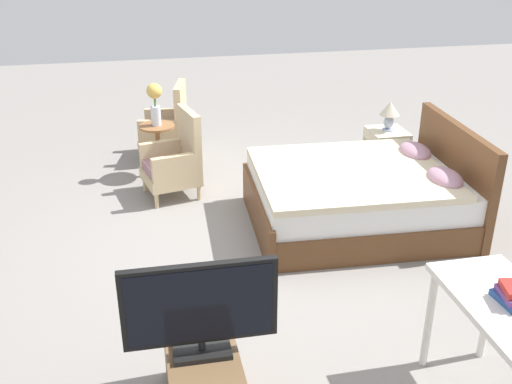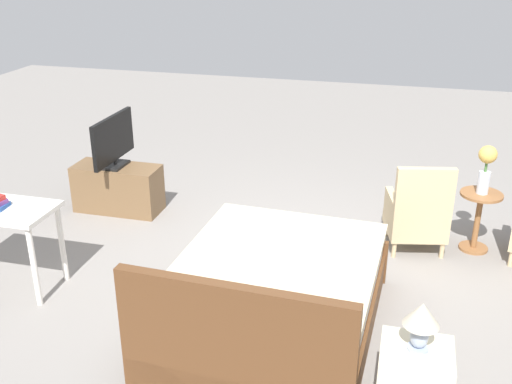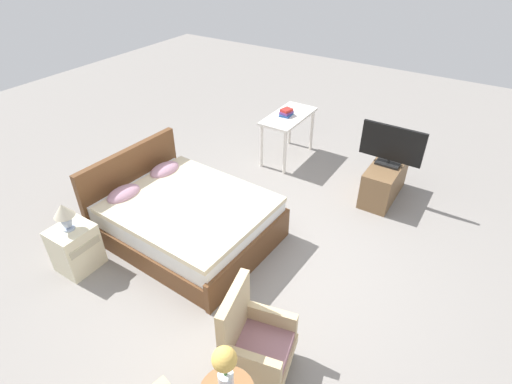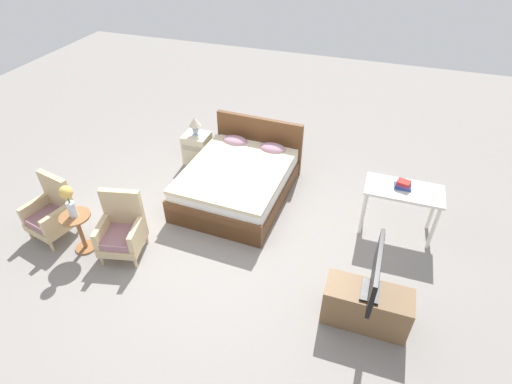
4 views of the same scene
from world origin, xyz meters
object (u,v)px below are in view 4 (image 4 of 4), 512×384
(armchair_by_window_right, at_px, (122,230))
(side_table, at_px, (79,228))
(flower_vase, at_px, (68,198))
(bed, at_px, (239,180))
(book_stack, at_px, (403,185))
(tv_stand, at_px, (366,306))
(vanity_desk, at_px, (403,196))
(armchair_by_window_left, at_px, (52,213))
(table_lamp, at_px, (195,124))
(nightstand, at_px, (197,148))
(tv_flatscreen, at_px, (375,274))

(armchair_by_window_right, bearing_deg, side_table, -165.48)
(armchair_by_window_right, height_order, flower_vase, flower_vase)
(bed, xyz_separation_m, book_stack, (2.42, -0.06, 0.51))
(bed, distance_m, tv_stand, 2.84)
(tv_stand, height_order, book_stack, book_stack)
(flower_vase, relative_size, vanity_desk, 0.46)
(armchair_by_window_left, height_order, tv_stand, armchair_by_window_left)
(table_lamp, bearing_deg, nightstand, -90.00)
(bed, relative_size, tv_stand, 2.14)
(tv_stand, relative_size, vanity_desk, 0.92)
(armchair_by_window_left, height_order, vanity_desk, armchair_by_window_left)
(tv_stand, height_order, tv_flatscreen, tv_flatscreen)
(armchair_by_window_right, xyz_separation_m, tv_stand, (3.25, -0.11, -0.11))
(armchair_by_window_left, bearing_deg, side_table, -14.52)
(bed, bearing_deg, armchair_by_window_right, -121.83)
(flower_vase, bearing_deg, side_table, -90.00)
(bed, bearing_deg, tv_flatscreen, -39.08)
(table_lamp, height_order, tv_flatscreen, tv_flatscreen)
(armchair_by_window_right, distance_m, book_stack, 3.86)
(armchair_by_window_left, height_order, tv_flatscreen, tv_flatscreen)
(side_table, xyz_separation_m, vanity_desk, (4.08, 1.75, 0.27))
(side_table, distance_m, book_stack, 4.44)
(bed, relative_size, book_stack, 8.80)
(tv_stand, bearing_deg, armchair_by_window_left, 178.62)
(flower_vase, relative_size, tv_flatscreen, 0.57)
(side_table, bearing_deg, bed, 48.55)
(bed, bearing_deg, side_table, -131.45)
(armchair_by_window_left, bearing_deg, nightstand, 64.51)
(table_lamp, xyz_separation_m, tv_stand, (3.27, -2.48, -0.51))
(flower_vase, height_order, book_stack, flower_vase)
(armchair_by_window_right, distance_m, tv_stand, 3.26)
(tv_stand, distance_m, vanity_desk, 1.77)
(table_lamp, relative_size, book_stack, 1.42)
(flower_vase, height_order, tv_stand, flower_vase)
(tv_flatscreen, bearing_deg, tv_stand, 179.35)
(book_stack, bearing_deg, armchair_by_window_left, -160.61)
(tv_stand, bearing_deg, table_lamp, 142.76)
(armchair_by_window_right, relative_size, flower_vase, 1.93)
(bed, distance_m, vanity_desk, 2.48)
(armchair_by_window_left, distance_m, nightstand, 2.63)
(tv_flatscreen, height_order, vanity_desk, tv_flatscreen)
(armchair_by_window_left, height_order, armchair_by_window_right, same)
(nightstand, bearing_deg, book_stack, -12.16)
(nightstand, relative_size, vanity_desk, 0.53)
(tv_flatscreen, relative_size, book_stack, 3.62)
(bed, height_order, armchair_by_window_right, bed)
(flower_vase, relative_size, tv_stand, 0.50)
(armchair_by_window_left, bearing_deg, tv_flatscreen, -1.38)
(armchair_by_window_left, distance_m, tv_stand, 4.40)
(armchair_by_window_right, relative_size, side_table, 1.53)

